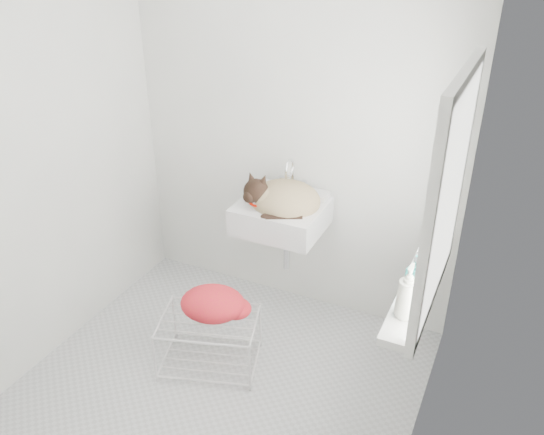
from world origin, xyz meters
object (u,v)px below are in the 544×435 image
at_px(sink, 281,204).
at_px(bottle_b, 415,291).
at_px(wire_rack, 210,344).
at_px(cat, 282,199).
at_px(bottle_c, 424,269).
at_px(bottle_a, 404,316).

distance_m(sink, bottle_b, 1.11).
height_order(wire_rack, bottle_b, bottle_b).
relative_size(cat, bottle_c, 3.38).
relative_size(bottle_b, bottle_c, 1.29).
xyz_separation_m(sink, bottle_a, (0.96, -0.78, 0.00)).
bearing_deg(bottle_a, bottle_c, 90.00).
distance_m(bottle_a, bottle_c, 0.42).
bearing_deg(bottle_b, bottle_c, 90.00).
bearing_deg(bottle_a, sink, 140.70).
xyz_separation_m(bottle_b, bottle_c, (0.00, 0.21, 0.00)).
relative_size(sink, cat, 1.07).
xyz_separation_m(sink, bottle_b, (0.96, -0.57, 0.00)).
height_order(sink, bottle_b, sink).
bearing_deg(bottle_b, sink, 149.30).
distance_m(wire_rack, bottle_b, 1.34).
relative_size(cat, bottle_a, 2.29).
height_order(wire_rack, bottle_c, bottle_c).
bearing_deg(bottle_a, cat, 140.98).
distance_m(wire_rack, bottle_a, 1.35).
height_order(cat, bottle_b, cat).
xyz_separation_m(sink, cat, (0.01, -0.02, 0.04)).
xyz_separation_m(wire_rack, bottle_c, (1.14, 0.26, 0.70)).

